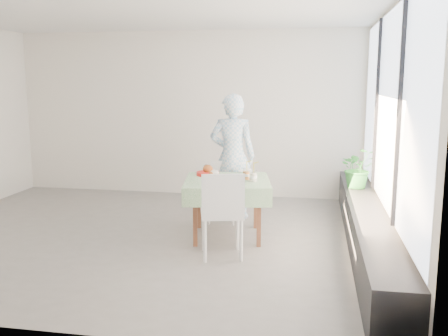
% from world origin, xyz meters
% --- Properties ---
extents(floor, '(6.00, 6.00, 0.00)m').
position_xyz_m(floor, '(0.00, 0.00, 0.00)').
color(floor, slate).
rests_on(floor, ground).
extents(ceiling, '(6.00, 6.00, 0.00)m').
position_xyz_m(ceiling, '(0.00, 0.00, 2.80)').
color(ceiling, white).
rests_on(ceiling, ground).
extents(wall_back, '(6.00, 0.02, 2.80)m').
position_xyz_m(wall_back, '(0.00, 2.50, 1.40)').
color(wall_back, white).
rests_on(wall_back, ground).
extents(wall_front, '(6.00, 0.02, 2.80)m').
position_xyz_m(wall_front, '(0.00, -2.50, 1.40)').
color(wall_front, white).
rests_on(wall_front, ground).
extents(wall_right, '(0.02, 5.00, 2.80)m').
position_xyz_m(wall_right, '(3.00, 0.00, 1.40)').
color(wall_right, white).
rests_on(wall_right, ground).
extents(window_pane, '(0.01, 4.80, 2.18)m').
position_xyz_m(window_pane, '(2.97, 0.00, 1.65)').
color(window_pane, '#D1E0F9').
rests_on(window_pane, ground).
extents(window_ledge, '(0.40, 4.80, 0.50)m').
position_xyz_m(window_ledge, '(2.80, 0.00, 0.25)').
color(window_ledge, black).
rests_on(window_ledge, ground).
extents(cafe_table, '(1.20, 1.20, 0.74)m').
position_xyz_m(cafe_table, '(1.11, 0.17, 0.46)').
color(cafe_table, brown).
rests_on(cafe_table, ground).
extents(chair_far, '(0.41, 0.41, 0.84)m').
position_xyz_m(chair_far, '(0.92, 0.86, 0.26)').
color(chair_far, white).
rests_on(chair_far, ground).
extents(chair_near, '(0.56, 0.56, 0.98)m').
position_xyz_m(chair_near, '(1.18, -0.56, 0.30)').
color(chair_near, white).
rests_on(chair_near, ground).
extents(diner, '(0.68, 0.47, 1.79)m').
position_xyz_m(diner, '(1.02, 1.10, 0.90)').
color(diner, '#8CC1E0').
rests_on(diner, ground).
extents(main_dish, '(0.32, 0.32, 0.17)m').
position_xyz_m(main_dish, '(1.02, -0.09, 0.80)').
color(main_dish, white).
rests_on(main_dish, cafe_table).
extents(juice_cup_orange, '(0.10, 0.10, 0.28)m').
position_xyz_m(juice_cup_orange, '(1.34, 0.22, 0.81)').
color(juice_cup_orange, white).
rests_on(juice_cup_orange, cafe_table).
extents(juice_cup_lemonade, '(0.10, 0.10, 0.29)m').
position_xyz_m(juice_cup_lemonade, '(1.44, 0.11, 0.81)').
color(juice_cup_lemonade, white).
rests_on(juice_cup_lemonade, cafe_table).
extents(second_dish, '(0.30, 0.30, 0.14)m').
position_xyz_m(second_dish, '(0.81, 0.41, 0.78)').
color(second_dish, red).
rests_on(second_dish, cafe_table).
extents(potted_plant, '(0.60, 0.55, 0.56)m').
position_xyz_m(potted_plant, '(2.78, 1.12, 0.78)').
color(potted_plant, '#256E24').
rests_on(potted_plant, window_ledge).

